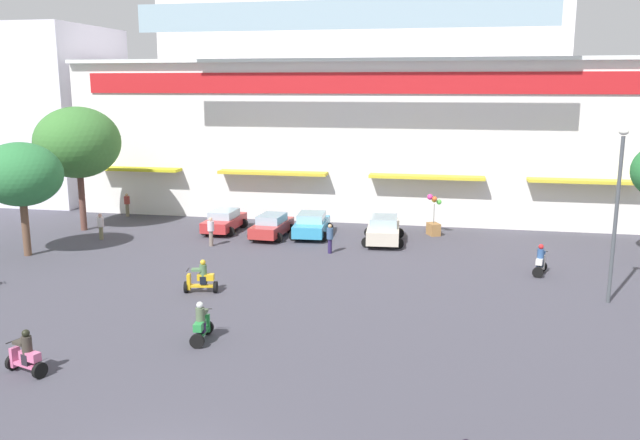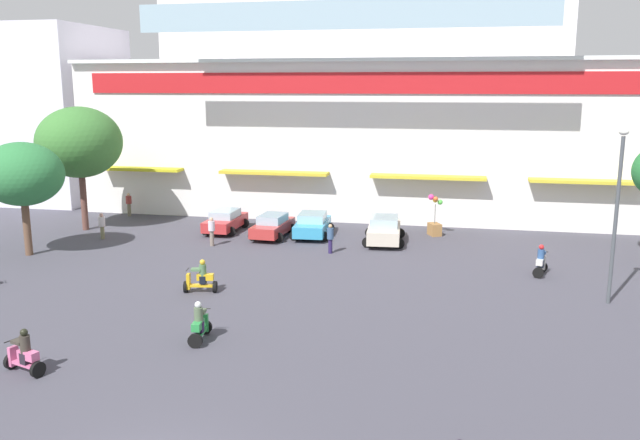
# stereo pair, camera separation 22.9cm
# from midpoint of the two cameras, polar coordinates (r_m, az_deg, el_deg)

# --- Properties ---
(ground_plane) EXTENTS (128.00, 128.00, 0.00)m
(ground_plane) POSITION_cam_midpoint_polar(r_m,az_deg,el_deg) (27.96, -2.78, -7.35)
(ground_plane) COLOR #43424D
(colonial_building) EXTENTS (39.64, 16.69, 21.21)m
(colonial_building) POSITION_cam_midpoint_polar(r_m,az_deg,el_deg) (49.12, 4.00, 12.02)
(colonial_building) COLOR white
(colonial_building) RESTS_ON ground
(flank_building_left) EXTENTS (11.57, 10.43, 13.57)m
(flank_building_left) POSITION_cam_midpoint_polar(r_m,az_deg,el_deg) (58.45, -23.27, 8.48)
(flank_building_left) COLOR white
(flank_building_left) RESTS_ON ground
(plaza_tree_0) EXTENTS (5.13, 5.59, 7.80)m
(plaza_tree_0) POSITION_cam_midpoint_polar(r_m,az_deg,el_deg) (43.75, -20.05, 6.35)
(plaza_tree_0) COLOR brown
(plaza_tree_0) RESTS_ON ground
(plaza_tree_2) EXTENTS (4.47, 3.98, 6.15)m
(plaza_tree_2) POSITION_cam_midpoint_polar(r_m,az_deg,el_deg) (38.34, -24.34, 3.63)
(plaza_tree_2) COLOR brown
(plaza_tree_2) RESTS_ON ground
(parked_car_0) EXTENTS (2.31, 4.08, 1.38)m
(parked_car_0) POSITION_cam_midpoint_polar(r_m,az_deg,el_deg) (41.74, -8.08, -0.04)
(parked_car_0) COLOR #B92E30
(parked_car_0) RESTS_ON ground
(parked_car_1) EXTENTS (2.36, 4.15, 1.40)m
(parked_car_1) POSITION_cam_midpoint_polar(r_m,az_deg,el_deg) (39.89, -3.97, -0.49)
(parked_car_1) COLOR #B3312F
(parked_car_1) RESTS_ON ground
(parked_car_2) EXTENTS (2.57, 4.15, 1.45)m
(parked_car_2) POSITION_cam_midpoint_polar(r_m,az_deg,el_deg) (39.97, -0.50, -0.40)
(parked_car_2) COLOR #3497C7
(parked_car_2) RESTS_ON ground
(parked_car_3) EXTENTS (2.60, 4.33, 1.56)m
(parked_car_3) POSITION_cam_midpoint_polar(r_m,az_deg,el_deg) (38.53, 5.78, -0.85)
(parked_car_3) COLOR beige
(parked_car_3) RESTS_ON ground
(scooter_rider_0) EXTENTS (1.52, 0.78, 1.52)m
(scooter_rider_0) POSITION_cam_midpoint_polar(r_m,az_deg,el_deg) (29.75, -10.12, -5.05)
(scooter_rider_0) COLOR black
(scooter_rider_0) RESTS_ON ground
(scooter_rider_1) EXTENTS (0.68, 1.53, 1.54)m
(scooter_rider_1) POSITION_cam_midpoint_polar(r_m,az_deg,el_deg) (24.30, -10.16, -8.94)
(scooter_rider_1) COLOR black
(scooter_rider_1) RESTS_ON ground
(scooter_rider_5) EXTENTS (1.54, 0.94, 1.53)m
(scooter_rider_5) POSITION_cam_midpoint_polar(r_m,az_deg,el_deg) (23.38, -24.08, -10.67)
(scooter_rider_5) COLOR black
(scooter_rider_5) RESTS_ON ground
(scooter_rider_6) EXTENTS (0.86, 1.42, 1.56)m
(scooter_rider_6) POSITION_cam_midpoint_polar(r_m,az_deg,el_deg) (33.69, 18.83, -3.50)
(scooter_rider_6) COLOR black
(scooter_rider_6) RESTS_ON ground
(pedestrian_0) EXTENTS (0.56, 0.56, 1.64)m
(pedestrian_0) POSITION_cam_midpoint_polar(r_m,az_deg,el_deg) (48.02, -16.16, 1.41)
(pedestrian_0) COLOR #756B52
(pedestrian_0) RESTS_ON ground
(pedestrian_1) EXTENTS (0.50, 0.50, 1.68)m
(pedestrian_1) POSITION_cam_midpoint_polar(r_m,az_deg,el_deg) (38.04, -9.24, -0.85)
(pedestrian_1) COLOR gray
(pedestrian_1) RESTS_ON ground
(pedestrian_2) EXTENTS (0.51, 0.51, 1.64)m
(pedestrian_2) POSITION_cam_midpoint_polar(r_m,az_deg,el_deg) (35.93, 1.09, -1.48)
(pedestrian_2) COLOR #2A1F4F
(pedestrian_2) RESTS_ON ground
(pedestrian_3) EXTENTS (0.51, 0.51, 1.59)m
(pedestrian_3) POSITION_cam_midpoint_polar(r_m,az_deg,el_deg) (41.33, -18.29, -0.37)
(pedestrian_3) COLOR #75704F
(pedestrian_3) RESTS_ON ground
(streetlamp_near) EXTENTS (0.40, 0.40, 7.39)m
(streetlamp_near) POSITION_cam_midpoint_polar(r_m,az_deg,el_deg) (29.69, 24.63, 1.24)
(streetlamp_near) COLOR #474C51
(streetlamp_near) RESTS_ON ground
(balloon_vendor_cart) EXTENTS (0.93, 1.07, 2.56)m
(balloon_vendor_cart) POSITION_cam_midpoint_polar(r_m,az_deg,el_deg) (40.86, 10.10, -0.15)
(balloon_vendor_cart) COLOR #A2723F
(balloon_vendor_cart) RESTS_ON ground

